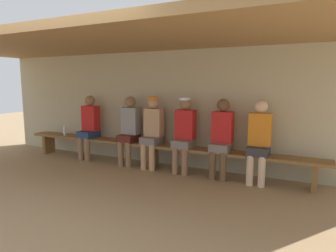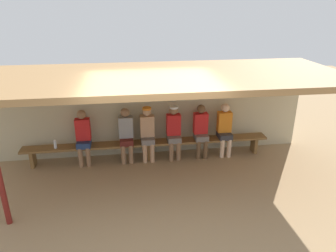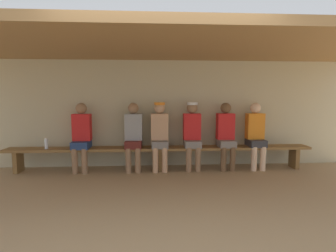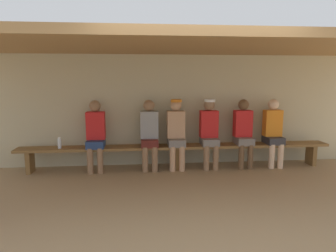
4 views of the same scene
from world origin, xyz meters
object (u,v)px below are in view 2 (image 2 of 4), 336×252
object	(u,v)px
player_shirtless_tan	(174,130)
player_in_red	(201,129)
bench	(148,145)
player_in_blue	(126,133)
player_rightmost	(83,135)
water_bottle_orange	(55,144)
player_leftmost	(225,128)
player_middle	(147,131)

from	to	relation	value
player_shirtless_tan	player_in_red	world-z (taller)	player_shirtless_tan
bench	player_in_blue	world-z (taller)	player_in_blue
player_rightmost	water_bottle_orange	xyz separation A→B (m)	(-0.65, -0.04, -0.17)
player_shirtless_tan	water_bottle_orange	xyz separation A→B (m)	(-2.82, -0.04, -0.19)
player_shirtless_tan	water_bottle_orange	distance (m)	2.83
player_shirtless_tan	player_leftmost	size ratio (longest dim) A/B	1.01
player_middle	player_leftmost	bearing A→B (deg)	-0.01
player_shirtless_tan	water_bottle_orange	size ratio (longest dim) A/B	6.44
bench	player_rightmost	size ratio (longest dim) A/B	4.49
player_rightmost	player_middle	bearing A→B (deg)	0.02
player_rightmost	player_leftmost	size ratio (longest dim) A/B	1.00
player_rightmost	player_shirtless_tan	world-z (taller)	player_shirtless_tan
bench	player_in_red	world-z (taller)	player_in_red
player_in_blue	water_bottle_orange	size ratio (longest dim) A/B	6.39
player_rightmost	water_bottle_orange	world-z (taller)	player_rightmost
player_rightmost	water_bottle_orange	bearing A→B (deg)	-176.15
player_middle	water_bottle_orange	distance (m)	2.18
bench	player_leftmost	bearing A→B (deg)	0.09
bench	player_shirtless_tan	bearing A→B (deg)	0.32
water_bottle_orange	player_in_red	bearing A→B (deg)	0.72
bench	player_in_red	distance (m)	1.36
player_rightmost	player_leftmost	world-z (taller)	same
player_middle	player_rightmost	distance (m)	1.52
player_leftmost	player_middle	bearing A→B (deg)	179.99
player_in_blue	player_leftmost	xyz separation A→B (m)	(2.45, 0.00, 0.00)
player_in_blue	player_rightmost	bearing A→B (deg)	180.00
bench	player_leftmost	world-z (taller)	player_leftmost
player_middle	player_in_blue	size ratio (longest dim) A/B	1.01
player_rightmost	player_in_red	bearing A→B (deg)	0.00
player_leftmost	water_bottle_orange	distance (m)	4.12
player_in_blue	water_bottle_orange	world-z (taller)	player_in_blue
player_in_blue	player_in_red	distance (m)	1.84
player_shirtless_tan	player_in_red	distance (m)	0.68
player_middle	player_rightmost	world-z (taller)	player_middle
player_shirtless_tan	player_leftmost	world-z (taller)	player_shirtless_tan
player_middle	player_in_red	world-z (taller)	player_middle
player_shirtless_tan	player_in_blue	bearing A→B (deg)	-179.98
player_shirtless_tan	player_in_red	size ratio (longest dim) A/B	1.01
player_middle	water_bottle_orange	xyz separation A→B (m)	(-2.17, -0.04, -0.19)
player_shirtless_tan	water_bottle_orange	bearing A→B (deg)	-179.10
player_middle	player_rightmost	xyz separation A→B (m)	(-1.52, -0.00, -0.02)
bench	water_bottle_orange	xyz separation A→B (m)	(-2.19, -0.04, 0.17)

